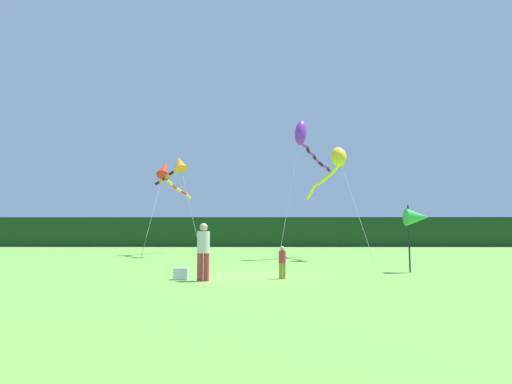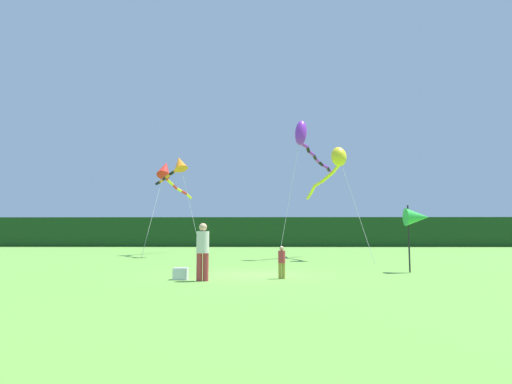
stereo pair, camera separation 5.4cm
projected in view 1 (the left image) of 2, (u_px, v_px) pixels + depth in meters
ground_plane at (254, 275)px, 15.99m from camera, size 120.00×120.00×0.00m
distant_treeline at (259, 232)px, 60.96m from camera, size 108.00×2.34×4.02m
person_adult at (203, 249)px, 13.74m from camera, size 0.39×0.39×1.79m
person_child at (282, 260)px, 14.45m from camera, size 0.23×0.23×1.06m
cooler_box at (181, 274)px, 14.10m from camera, size 0.45×0.36×0.37m
banner_flag_pole at (417, 218)px, 17.17m from camera, size 0.90×0.70×2.59m
kite_red at (166, 172)px, 34.05m from camera, size 1.75×10.48×7.36m
kite_yellow at (335, 163)px, 26.56m from camera, size 2.51×9.11×6.78m
kite_purple at (304, 139)px, 27.62m from camera, size 4.31×7.39×8.62m
kite_orange at (178, 166)px, 30.51m from camera, size 4.30×5.13×7.01m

